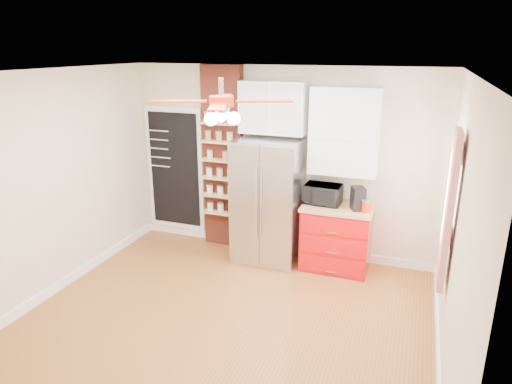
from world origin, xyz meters
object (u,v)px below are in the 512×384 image
(pantry_jar_oats, at_px, (210,154))
(fridge, at_px, (268,201))
(coffee_maker, at_px, (358,198))
(toaster_oven, at_px, (323,194))
(ceiling_fan, at_px, (221,102))
(canister_left, at_px, (366,207))
(red_cabinet, at_px, (336,237))

(pantry_jar_oats, bearing_deg, fridge, -10.14)
(coffee_maker, bearing_deg, toaster_oven, 146.52)
(toaster_oven, bearing_deg, ceiling_fan, -109.91)
(coffee_maker, height_order, canister_left, coffee_maker)
(ceiling_fan, relative_size, coffee_maker, 4.63)
(canister_left, bearing_deg, fridge, 176.96)
(toaster_oven, xyz_separation_m, pantry_jar_oats, (-1.71, 0.09, 0.40))
(coffee_maker, xyz_separation_m, canister_left, (0.11, -0.08, -0.07))
(canister_left, distance_m, pantry_jar_oats, 2.36)
(ceiling_fan, bearing_deg, canister_left, 50.39)
(fridge, bearing_deg, ceiling_fan, -88.24)
(coffee_maker, bearing_deg, pantry_jar_oats, 151.31)
(fridge, relative_size, toaster_oven, 3.61)
(toaster_oven, bearing_deg, pantry_jar_oats, 179.34)
(fridge, xyz_separation_m, canister_left, (1.34, -0.07, 0.10))
(coffee_maker, bearing_deg, red_cabinet, 146.00)
(ceiling_fan, xyz_separation_m, coffee_maker, (1.18, 1.64, -1.37))
(fridge, bearing_deg, toaster_oven, 6.31)
(red_cabinet, height_order, pantry_jar_oats, pantry_jar_oats)
(fridge, relative_size, ceiling_fan, 1.25)
(red_cabinet, height_order, canister_left, canister_left)
(red_cabinet, distance_m, coffee_maker, 0.65)
(red_cabinet, bearing_deg, pantry_jar_oats, 176.39)
(coffee_maker, xyz_separation_m, pantry_jar_oats, (-2.19, 0.17, 0.38))
(toaster_oven, xyz_separation_m, canister_left, (0.59, -0.15, -0.06))
(ceiling_fan, relative_size, canister_left, 9.13)
(fridge, xyz_separation_m, toaster_oven, (0.75, 0.08, 0.16))
(red_cabinet, bearing_deg, coffee_maker, -9.64)
(toaster_oven, distance_m, canister_left, 0.61)
(canister_left, bearing_deg, pantry_jar_oats, 173.97)
(red_cabinet, relative_size, canister_left, 6.13)
(pantry_jar_oats, bearing_deg, ceiling_fan, -60.70)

